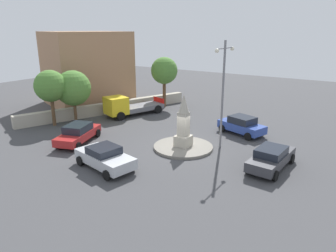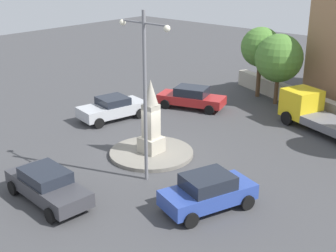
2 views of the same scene
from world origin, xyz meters
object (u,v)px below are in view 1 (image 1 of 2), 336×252
object	(u,v)px
corner_building	(87,69)
tree_far_corner	(73,88)
car_blue_near_island	(242,125)
tree_mid_cluster	(164,71)
truck_yellow_far_side	(127,106)
streetlamp	(223,86)
car_dark_grey_parked_right	(271,157)
car_silver_parked_left	(105,157)
tree_near_wall	(50,86)
car_red_passing	(78,133)
monument	(184,124)

from	to	relation	value
corner_building	tree_far_corner	xyz separation A→B (m)	(6.08, 4.70, -0.88)
car_blue_near_island	tree_mid_cluster	world-z (taller)	tree_mid_cluster
tree_far_corner	truck_yellow_far_side	bearing A→B (deg)	146.66
tree_mid_cluster	streetlamp	bearing A→B (deg)	52.05
streetlamp	corner_building	size ratio (longest dim) A/B	0.94
car_dark_grey_parked_right	tree_far_corner	xyz separation A→B (m)	(-0.36, -18.56, 2.49)
car_blue_near_island	car_silver_parked_left	distance (m)	12.20
car_silver_parked_left	tree_near_wall	xyz separation A→B (m)	(-4.20, -10.47, 2.87)
streetlamp	tree_far_corner	bearing A→B (deg)	-84.58
car_blue_near_island	car_red_passing	size ratio (longest dim) A/B	0.89
monument	car_red_passing	size ratio (longest dim) A/B	0.81
car_blue_near_island	car_silver_parked_left	world-z (taller)	car_blue_near_island
tree_near_wall	tree_mid_cluster	world-z (taller)	tree_mid_cluster
car_dark_grey_parked_right	car_blue_near_island	bearing A→B (deg)	-143.83
car_dark_grey_parked_right	tree_far_corner	bearing A→B (deg)	-91.10
tree_mid_cluster	tree_near_wall	bearing A→B (deg)	-21.04
monument	car_blue_near_island	xyz separation A→B (m)	(-5.53, 2.41, -1.11)
corner_building	tree_near_wall	distance (m)	8.92
car_silver_parked_left	truck_yellow_far_side	distance (m)	12.47
monument	car_blue_near_island	distance (m)	6.13
monument	car_dark_grey_parked_right	distance (m)	6.52
car_red_passing	car_silver_parked_left	xyz separation A→B (m)	(2.31, 5.07, -0.01)
tree_near_wall	car_silver_parked_left	bearing A→B (deg)	68.16
car_blue_near_island	tree_mid_cluster	xyz separation A→B (m)	(-4.51, -10.85, 3.25)
car_blue_near_island	tree_mid_cluster	size ratio (longest dim) A/B	0.77
monument	truck_yellow_far_side	bearing A→B (deg)	-116.58
monument	car_silver_parked_left	distance (m)	6.28
streetlamp	tree_mid_cluster	bearing A→B (deg)	-127.95
monument	streetlamp	world-z (taller)	streetlamp
car_red_passing	car_blue_near_island	bearing A→B (deg)	132.02
streetlamp	car_blue_near_island	distance (m)	5.40
corner_building	car_dark_grey_parked_right	bearing A→B (deg)	74.54
corner_building	tree_mid_cluster	distance (m)	9.13
truck_yellow_far_side	car_red_passing	bearing A→B (deg)	13.04
tree_near_wall	truck_yellow_far_side	bearing A→B (deg)	150.15
car_red_passing	car_silver_parked_left	world-z (taller)	car_red_passing
corner_building	car_silver_parked_left	bearing A→B (deg)	49.89
car_silver_parked_left	truck_yellow_far_side	world-z (taller)	truck_yellow_far_side
truck_yellow_far_side	tree_near_wall	xyz separation A→B (m)	(6.16, -3.54, 2.63)
monument	corner_building	xyz separation A→B (m)	(-6.48, -16.84, 2.21)
car_silver_parked_left	truck_yellow_far_side	xyz separation A→B (m)	(-10.36, -6.94, 0.25)
car_dark_grey_parked_right	corner_building	world-z (taller)	corner_building
streetlamp	monument	bearing A→B (deg)	-51.00
car_dark_grey_parked_right	tree_far_corner	distance (m)	18.73
streetlamp	tree_near_wall	world-z (taller)	streetlamp
car_dark_grey_parked_right	car_red_passing	world-z (taller)	car_red_passing
corner_building	tree_near_wall	size ratio (longest dim) A/B	1.64
corner_building	streetlamp	bearing A→B (deg)	76.06
car_blue_near_island	corner_building	xyz separation A→B (m)	(-0.95, -19.25, 3.31)
streetlamp	tree_near_wall	bearing A→B (deg)	-77.81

